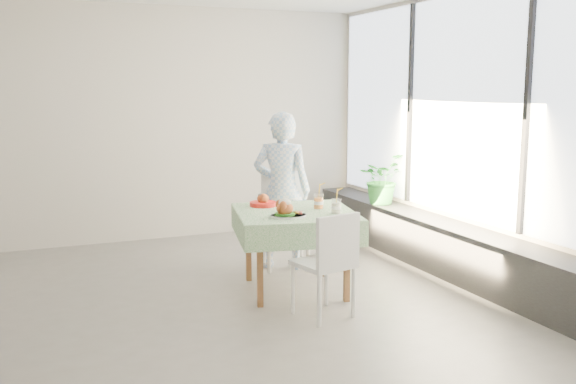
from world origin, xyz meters
name	(u,v)px	position (x,y,z in m)	size (l,w,h in m)	color
floor	(170,306)	(0.00, 0.00, 0.00)	(6.00, 6.00, 0.00)	#63615E
wall_back	(120,125)	(0.00, 2.50, 1.40)	(6.00, 0.02, 2.80)	beige
wall_front	(277,185)	(0.00, -2.50, 1.40)	(6.00, 0.02, 2.80)	beige
wall_right	(464,132)	(3.00, 0.00, 1.40)	(0.02, 5.00, 2.80)	beige
window_pane	(462,107)	(2.97, 0.00, 1.65)	(0.01, 4.80, 2.18)	#D1E0F9
window_ledge	(443,246)	(2.80, 0.00, 0.25)	(0.40, 4.80, 0.50)	black
cafe_table	(295,242)	(1.16, -0.03, 0.46)	(1.23, 1.23, 0.74)	brown
chair_far	(286,238)	(1.38, 0.73, 0.30)	(0.56, 0.56, 0.97)	white
chair_near	(324,284)	(1.11, -0.74, 0.27)	(0.49, 0.49, 0.87)	white
diner	(282,191)	(1.33, 0.72, 0.81)	(0.59, 0.39, 1.61)	#92BAE9
main_dish	(287,211)	(0.99, -0.24, 0.80)	(0.32, 0.32, 0.16)	white
juice_cup_orange	(319,202)	(1.40, 0.00, 0.81)	(0.10, 0.10, 0.27)	white
juice_cup_lemonade	(336,207)	(1.45, -0.26, 0.80)	(0.09, 0.09, 0.26)	white
second_dish	(263,202)	(0.97, 0.31, 0.78)	(0.25, 0.25, 0.12)	red
potted_plant	(381,179)	(2.75, 1.14, 0.80)	(0.53, 0.46, 0.59)	#25702E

